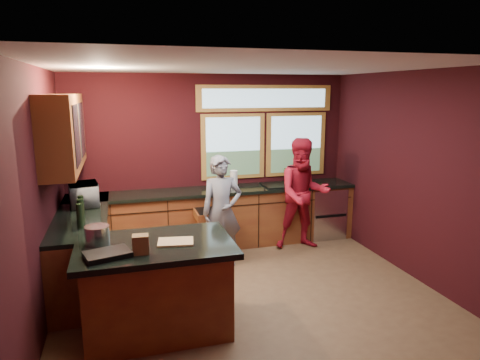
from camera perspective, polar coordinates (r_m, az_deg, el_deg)
name	(u,v)px	position (r m, az deg, el deg)	size (l,w,h in m)	color
floor	(248,292)	(5.46, 1.08, -14.68)	(4.50, 4.50, 0.00)	brown
room_shell	(192,146)	(5.11, -6.36, 4.55)	(4.52, 4.02, 2.71)	black
back_counter	(229,217)	(6.87, -1.48, -4.89)	(4.50, 0.64, 0.93)	#592415
left_counter	(83,248)	(5.89, -20.19, -8.51)	(0.64, 2.30, 0.93)	#592415
island	(157,286)	(4.58, -11.03, -13.73)	(1.55, 1.05, 0.95)	#592415
person_grey	(222,211)	(5.98, -2.45, -4.20)	(0.57, 0.38, 1.58)	slate
person_red	(303,194)	(6.70, 8.45, -1.86)	(0.84, 0.66, 1.74)	maroon
microwave	(84,194)	(6.09, -20.07, -1.81)	(0.53, 0.36, 0.30)	#999999
potted_plant	(292,173)	(7.10, 6.92, 0.96)	(0.32, 0.28, 0.36)	#999999
paper_towel	(234,179)	(6.74, -0.85, 0.10)	(0.12, 0.12, 0.28)	silver
cutting_board	(176,242)	(4.37, -8.58, -8.15)	(0.35, 0.25, 0.02)	tan
stock_pot	(97,235)	(4.51, -18.50, -6.93)	(0.24, 0.24, 0.18)	silver
paper_bag	(141,244)	(4.13, -13.11, -8.36)	(0.15, 0.12, 0.18)	brown
black_tray	(107,254)	(4.15, -17.26, -9.44)	(0.40, 0.28, 0.05)	black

